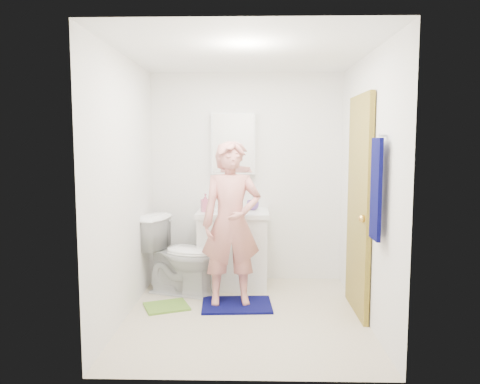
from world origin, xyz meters
name	(u,v)px	position (x,y,z in m)	size (l,w,h in m)	color
floor	(245,316)	(0.00, 0.00, -0.01)	(2.20, 2.40, 0.02)	beige
ceiling	(245,51)	(0.00, 0.00, 2.41)	(2.20, 2.40, 0.02)	white
wall_back	(247,178)	(0.00, 1.21, 1.20)	(2.20, 0.02, 2.40)	white
wall_front	(243,206)	(0.00, -1.21, 1.20)	(2.20, 0.02, 2.40)	white
wall_left	(124,188)	(-1.11, 0.00, 1.20)	(0.02, 2.40, 2.40)	white
wall_right	(368,188)	(1.11, 0.00, 1.20)	(0.02, 2.40, 2.40)	white
vanity_cabinet	(233,251)	(-0.15, 0.91, 0.40)	(0.75, 0.55, 0.80)	white
countertop	(233,213)	(-0.15, 0.91, 0.83)	(0.79, 0.59, 0.05)	white
sink_basin	(233,212)	(-0.15, 0.91, 0.84)	(0.40, 0.40, 0.03)	white
faucet	(233,204)	(-0.15, 1.09, 0.91)	(0.03, 0.03, 0.12)	silver
medicine_cabinet	(233,143)	(-0.15, 1.14, 1.60)	(0.50, 0.12, 0.70)	white
mirror_panel	(233,143)	(-0.15, 1.08, 1.60)	(0.46, 0.01, 0.66)	white
door	(359,205)	(1.07, 0.15, 1.02)	(0.05, 0.80, 2.05)	olive
door_knob	(362,219)	(1.03, -0.17, 0.95)	(0.07, 0.07, 0.07)	gold
towel	(376,189)	(1.03, -0.57, 1.25)	(0.03, 0.24, 0.80)	#070845
towel_hook	(383,135)	(1.07, -0.57, 1.67)	(0.02, 0.02, 0.06)	silver
toilet	(182,255)	(-0.69, 0.64, 0.42)	(0.47, 0.82, 0.84)	white
bath_mat	(237,305)	(-0.09, 0.25, 0.01)	(0.68, 0.49, 0.02)	#070845
green_rug	(167,306)	(-0.77, 0.19, 0.01)	(0.41, 0.35, 0.02)	olive
soap_dispenser	(205,203)	(-0.45, 0.86, 0.95)	(0.09, 0.09, 0.20)	#D26284
toothbrush_cup	(253,205)	(0.07, 1.01, 0.90)	(0.14, 0.14, 0.11)	#694598
man	(231,223)	(-0.14, 0.29, 0.82)	(0.58, 0.38, 1.60)	tan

